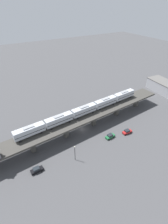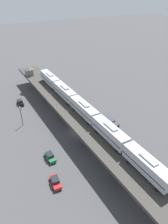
{
  "view_description": "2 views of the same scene",
  "coord_description": "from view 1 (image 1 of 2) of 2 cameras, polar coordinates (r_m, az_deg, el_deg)",
  "views": [
    {
      "loc": [
        54.73,
        -31.28,
        51.35
      ],
      "look_at": [
        -1.56,
        1.88,
        8.17
      ],
      "focal_mm": 28.0,
      "sensor_mm": 36.0,
      "label": 1
    },
    {
      "loc": [
        21.32,
        49.89,
        41.13
      ],
      "look_at": [
        -1.56,
        1.88,
        8.17
      ],
      "focal_mm": 35.0,
      "sensor_mm": 36.0,
      "label": 2
    }
  ],
  "objects": [
    {
      "name": "subway_train",
      "position": [
        77.74,
        0.0,
        0.64
      ],
      "size": [
        7.8,
        62.42,
        4.45
      ],
      "color": "#ADB2BA",
      "rests_on": "elevated_viaduct"
    },
    {
      "name": "ground_plane",
      "position": [
        81.31,
        -0.59,
        -5.7
      ],
      "size": [
        400.0,
        400.0,
        0.0
      ],
      "primitive_type": "plane",
      "color": "#424244"
    },
    {
      "name": "warehouse_building",
      "position": [
        121.54,
        25.81,
        6.78
      ],
      "size": [
        29.34,
        12.64,
        6.8
      ],
      "color": "#99999E",
      "rests_on": "ground"
    },
    {
      "name": "street_car_red",
      "position": [
        80.99,
        13.9,
        -6.22
      ],
      "size": [
        2.07,
        4.46,
        1.89
      ],
      "color": "#AD1E1E",
      "rests_on": "ground"
    },
    {
      "name": "street_car_green",
      "position": [
        77.15,
        8.51,
        -7.8
      ],
      "size": [
        2.26,
        4.55,
        1.89
      ],
      "color": "#1E6638",
      "rests_on": "ground"
    },
    {
      "name": "delivery_truck",
      "position": [
        88.2,
        -2.94,
        -0.8
      ],
      "size": [
        3.49,
        7.48,
        3.2
      ],
      "color": "#333338",
      "rests_on": "ground"
    },
    {
      "name": "street_car_black",
      "position": [
        66.23,
        -15.18,
        -17.75
      ],
      "size": [
        2.01,
        4.43,
        1.89
      ],
      "color": "black",
      "rests_on": "ground"
    },
    {
      "name": "street_lamp",
      "position": [
        65.33,
        -3.0,
        -12.92
      ],
      "size": [
        0.44,
        0.44,
        6.94
      ],
      "color": "black",
      "rests_on": "ground"
    },
    {
      "name": "elevated_viaduct",
      "position": [
        77.73,
        -0.71,
        -2.46
      ],
      "size": [
        15.72,
        92.38,
        6.67
      ],
      "color": "#393733",
      "rests_on": "ground"
    }
  ]
}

